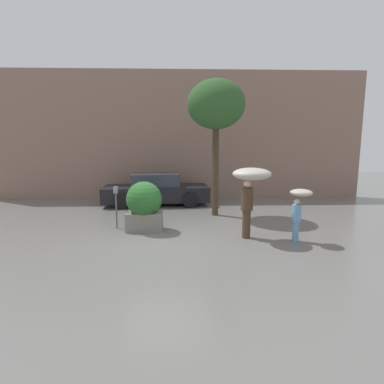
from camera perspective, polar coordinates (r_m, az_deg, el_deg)
The scene contains 8 objects.
ground_plane at distance 8.40m, azimuth -4.39°, elevation -8.82°, with size 40.00×40.00×0.00m, color slate.
building_facade at distance 14.51m, azimuth -3.39°, elevation 10.64°, with size 18.00×0.30×6.00m.
planter_box at distance 9.08m, azimuth -9.09°, elevation -2.37°, with size 1.07×1.06×1.49m.
person_adult at distance 8.18m, azimuth 11.09°, elevation 1.81°, with size 1.03×1.03×1.96m.
person_child at distance 8.34m, azimuth 19.73°, elevation -2.08°, with size 0.57×0.57×1.43m.
parked_car_near at distance 13.10m, azimuth -6.83°, elevation 0.34°, with size 4.60×2.20×1.35m.
street_tree at distance 10.94m, azimuth 4.62°, elevation 16.02°, with size 2.04×2.04×4.84m.
parking_meter at distance 9.46m, azimuth -14.29°, elevation -1.22°, with size 0.14×0.14×1.31m.
Camera 1 is at (0.38, -8.00, 2.55)m, focal length 28.00 mm.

